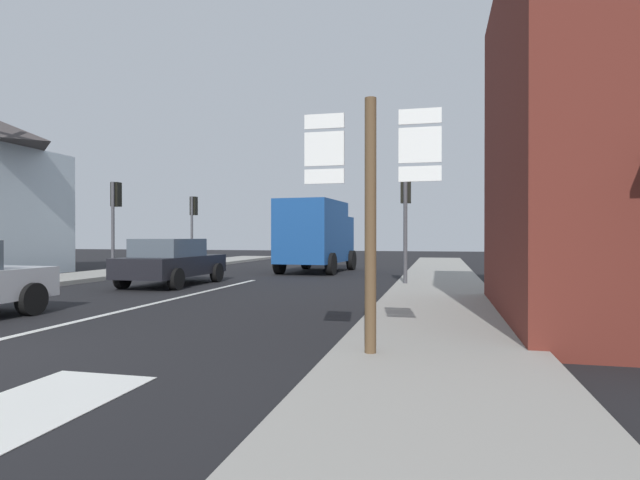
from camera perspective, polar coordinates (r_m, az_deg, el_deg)
ground_plane at (r=16.24m, az=-9.94°, el=-5.06°), size 80.00×80.00×0.00m
sidewalk_right at (r=12.94m, az=13.24°, el=-6.14°), size 2.61×44.00×0.14m
sidewalk_left at (r=18.16m, az=-31.46°, el=-4.31°), size 2.61×44.00×0.14m
lane_centre_stripe at (r=12.68m, az=-17.13°, el=-6.57°), size 0.16×12.00×0.01m
lane_turn_arrow at (r=5.48m, az=-29.59°, el=-15.86°), size 1.20×2.20×0.01m
sedan_far at (r=16.73m, az=-16.26°, el=-2.30°), size 1.99×4.21×1.47m
delivery_truck at (r=22.00m, az=-0.45°, el=0.67°), size 2.78×5.14×3.05m
route_sign_post at (r=6.16m, az=5.69°, el=3.86°), size 1.66×0.14×3.20m
traffic_light_near_left at (r=20.39m, az=-21.93°, el=3.43°), size 0.30×0.49×3.56m
traffic_light_far_left at (r=25.64m, az=-14.00°, el=2.71°), size 0.30×0.49×3.50m
traffic_light_near_right at (r=15.66m, az=9.57°, el=4.11°), size 0.30×0.49×3.46m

